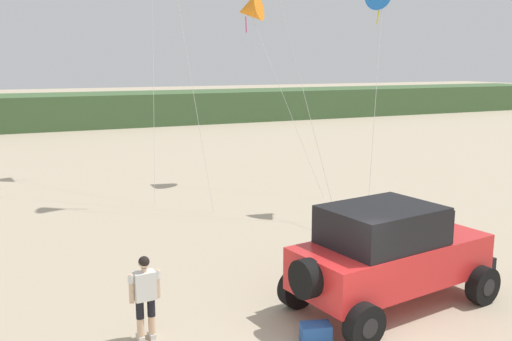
% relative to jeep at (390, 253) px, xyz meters
% --- Properties ---
extents(dune_ridge, '(90.00, 6.75, 2.61)m').
position_rel_jeep_xyz_m(dune_ridge, '(3.01, 38.80, 0.11)').
color(dune_ridge, '#426038').
rests_on(dune_ridge, ground_plane).
extents(jeep, '(4.99, 2.98, 2.26)m').
position_rel_jeep_xyz_m(jeep, '(0.00, 0.00, 0.00)').
color(jeep, red).
rests_on(jeep, ground_plane).
extents(person_watching, '(0.62, 0.33, 1.67)m').
position_rel_jeep_xyz_m(person_watching, '(-5.12, 0.66, -0.26)').
color(person_watching, '#DBB28E').
rests_on(person_watching, ground_plane).
extents(cooler_box, '(0.64, 0.50, 0.38)m').
position_rel_jeep_xyz_m(cooler_box, '(-2.26, -0.79, -1.01)').
color(cooler_box, '#23519E').
rests_on(cooler_box, ground_plane).
extents(kite_blue_swept, '(2.11, 4.98, 8.03)m').
position_rel_jeep_xyz_m(kite_blue_swept, '(2.55, 13.22, 6.13)').
color(kite_blue_swept, orange).
rests_on(kite_blue_swept, ground_plane).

